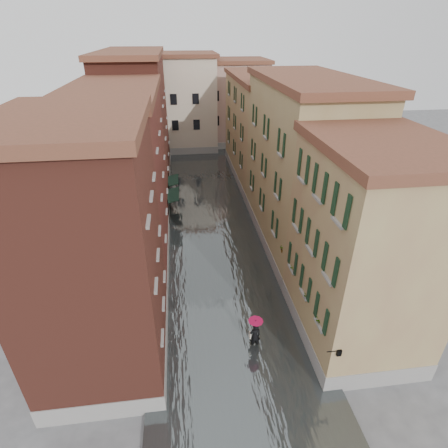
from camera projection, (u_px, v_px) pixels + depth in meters
ground at (230, 317)px, 22.72m from camera, size 120.00×120.00×0.00m
floodwater at (211, 221)px, 33.92m from camera, size 10.00×60.00×0.20m
building_left_near at (95, 261)px, 17.03m from camera, size 6.00×8.00×13.00m
building_left_mid at (123, 181)px, 26.67m from camera, size 6.00×14.00×12.50m
building_left_far at (139, 124)px, 39.28m from camera, size 6.00×16.00×14.00m
building_right_near at (363, 253)px, 18.95m from camera, size 6.00×8.00×11.50m
building_right_mid at (300, 169)px, 28.10m from camera, size 6.00×14.00×13.00m
building_right_far at (260, 131)px, 41.44m from camera, size 6.00×16.00×11.50m
building_end_cream at (174, 104)px, 52.08m from camera, size 12.00×9.00×13.00m
building_end_pink at (232, 104)px, 55.05m from camera, size 10.00×9.00×12.00m
awning_near at (173, 196)px, 33.31m from camera, size 1.09×3.19×2.80m
awning_far at (173, 181)px, 36.57m from camera, size 1.09×2.85×2.80m
wall_lantern at (338, 352)px, 16.54m from camera, size 0.71×0.22×0.35m
window_planters at (301, 277)px, 20.72m from camera, size 0.59×7.74×0.84m
pedestrian_main at (255, 332)px, 20.01m from camera, size 0.86×0.86×2.06m
pedestrian_far at (178, 181)px, 40.96m from camera, size 0.79×0.64×1.53m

